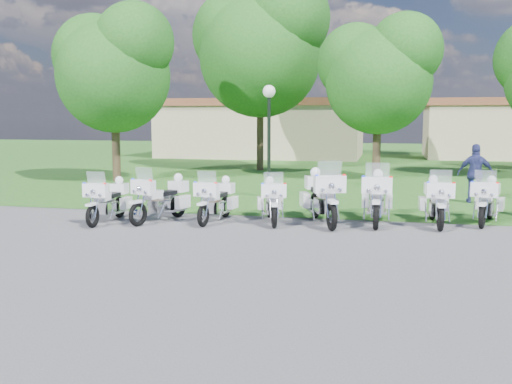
% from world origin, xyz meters
% --- Properties ---
extents(ground, '(100.00, 100.00, 0.00)m').
position_xyz_m(ground, '(0.00, 0.00, 0.00)').
color(ground, '#515055').
rests_on(ground, ground).
extents(grass_lawn, '(100.00, 48.00, 0.01)m').
position_xyz_m(grass_lawn, '(0.00, 27.00, 0.00)').
color(grass_lawn, '#27621F').
rests_on(grass_lawn, ground).
extents(motorcycle_0, '(0.71, 2.14, 1.44)m').
position_xyz_m(motorcycle_0, '(-4.46, 1.29, 0.60)').
color(motorcycle_0, black).
rests_on(motorcycle_0, ground).
extents(motorcycle_1, '(1.21, 2.20, 1.53)m').
position_xyz_m(motorcycle_1, '(-3.08, 1.73, 0.64)').
color(motorcycle_1, black).
rests_on(motorcycle_1, ground).
extents(motorcycle_2, '(0.84, 2.16, 1.45)m').
position_xyz_m(motorcycle_2, '(-1.60, 2.02, 0.61)').
color(motorcycle_2, black).
rests_on(motorcycle_2, ground).
extents(motorcycle_3, '(1.08, 2.09, 1.44)m').
position_xyz_m(motorcycle_3, '(-0.12, 2.24, 0.60)').
color(motorcycle_3, black).
rests_on(motorcycle_3, ground).
extents(motorcycle_4, '(1.42, 2.50, 1.75)m').
position_xyz_m(motorcycle_4, '(1.23, 2.39, 0.73)').
color(motorcycle_4, black).
rests_on(motorcycle_4, ground).
extents(motorcycle_5, '(0.83, 2.52, 1.69)m').
position_xyz_m(motorcycle_5, '(2.68, 2.78, 0.71)').
color(motorcycle_5, black).
rests_on(motorcycle_5, ground).
extents(motorcycle_6, '(0.80, 2.28, 1.53)m').
position_xyz_m(motorcycle_6, '(4.21, 2.87, 0.64)').
color(motorcycle_6, black).
rests_on(motorcycle_6, ground).
extents(motorcycle_7, '(1.11, 2.17, 1.49)m').
position_xyz_m(motorcycle_7, '(5.58, 3.41, 0.62)').
color(motorcycle_7, black).
rests_on(motorcycle_7, ground).
extents(lamp_post, '(0.44, 0.44, 3.95)m').
position_xyz_m(lamp_post, '(-1.16, 6.87, 3.00)').
color(lamp_post, black).
rests_on(lamp_post, ground).
extents(tree_0, '(5.76, 4.91, 7.68)m').
position_xyz_m(tree_0, '(-8.86, 10.45, 5.08)').
color(tree_0, '#38281C').
rests_on(tree_0, ground).
extents(tree_1, '(7.51, 6.41, 10.02)m').
position_xyz_m(tree_1, '(-3.85, 17.23, 6.63)').
color(tree_1, '#38281C').
rests_on(tree_1, ground).
extents(tree_2, '(5.52, 4.71, 7.35)m').
position_xyz_m(tree_2, '(2.38, 13.60, 4.86)').
color(tree_2, '#38281C').
rests_on(tree_2, ground).
extents(building_west, '(14.56, 8.32, 4.10)m').
position_xyz_m(building_west, '(-6.00, 28.00, 2.07)').
color(building_west, '#C7B490').
rests_on(building_west, ground).
extents(building_east, '(11.44, 7.28, 4.10)m').
position_xyz_m(building_east, '(11.00, 30.00, 2.07)').
color(building_east, '#C7B490').
rests_on(building_east, ground).
extents(bystander_c, '(1.15, 0.48, 1.96)m').
position_xyz_m(bystander_c, '(5.78, 7.14, 0.98)').
color(bystander_c, navy).
rests_on(bystander_c, ground).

